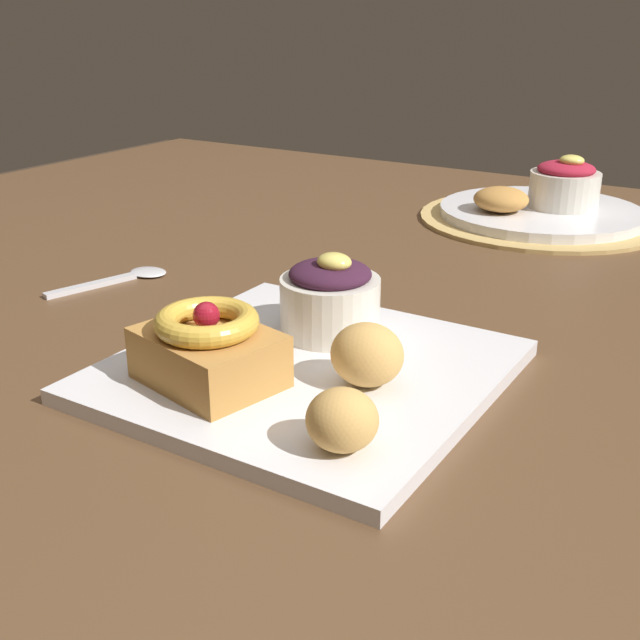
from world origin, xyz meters
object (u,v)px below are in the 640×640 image
at_px(berry_ramekin, 330,298).
at_px(back_ramekin, 565,184).
at_px(spoon, 125,278).
at_px(fritter_middle, 342,420).
at_px(back_pastry, 501,199).
at_px(front_plate, 306,371).
at_px(back_plate, 541,212).
at_px(fritter_front, 367,355).
at_px(cake_slice, 213,350).

distance_m(berry_ramekin, back_ramekin, 0.51).
bearing_deg(spoon, fritter_middle, -99.93).
xyz_separation_m(berry_ramekin, back_pastry, (-0.02, 0.44, -0.01)).
bearing_deg(front_plate, berry_ramekin, 104.20).
xyz_separation_m(front_plate, spoon, (-0.28, 0.09, -0.00)).
distance_m(berry_ramekin, back_plate, 0.49).
relative_size(fritter_front, back_ramekin, 0.59).
bearing_deg(cake_slice, back_plate, 85.96).
distance_m(back_ramekin, back_pastry, 0.09).
relative_size(fritter_front, fritter_middle, 1.18).
distance_m(fritter_middle, spoon, 0.41).
relative_size(fritter_front, spoon, 0.42).
bearing_deg(back_plate, back_ramekin, 38.93).
xyz_separation_m(cake_slice, back_ramekin, (0.06, 0.63, 0.01)).
xyz_separation_m(fritter_front, spoon, (-0.33, 0.10, -0.03)).
bearing_deg(berry_ramekin, back_ramekin, 85.16).
bearing_deg(fritter_middle, back_ramekin, 94.87).
relative_size(back_pastry, spoon, 0.55).
bearing_deg(back_plate, fritter_middle, -83.10).
bearing_deg(back_plate, spoon, -122.00).
distance_m(front_plate, fritter_middle, 0.12).
distance_m(fritter_middle, back_ramekin, 0.66).
bearing_deg(berry_ramekin, cake_slice, -100.13).
relative_size(berry_ramekin, fritter_middle, 1.82).
distance_m(berry_ramekin, fritter_front, 0.10).
xyz_separation_m(front_plate, back_plate, (0.01, 0.55, 0.01)).
bearing_deg(back_pastry, berry_ramekin, -87.72).
height_order(berry_ramekin, back_ramekin, back_ramekin).
bearing_deg(back_pastry, back_ramekin, 46.18).
height_order(back_ramekin, spoon, back_ramekin).
height_order(front_plate, back_pastry, back_pastry).
bearing_deg(fritter_middle, spoon, 153.36).
bearing_deg(spoon, cake_slice, -105.65).
xyz_separation_m(cake_slice, back_plate, (0.04, 0.61, -0.03)).
bearing_deg(spoon, back_plate, -15.29).
bearing_deg(front_plate, fritter_front, -5.58).
bearing_deg(fritter_front, back_plate, 94.93).
distance_m(cake_slice, spoon, 0.29).
relative_size(back_ramekin, back_pastry, 1.28).
height_order(fritter_middle, back_pastry, fritter_middle).
bearing_deg(berry_ramekin, spoon, 172.88).
bearing_deg(back_pastry, spoon, -120.93).
distance_m(fritter_front, back_pastry, 0.51).
distance_m(front_plate, fritter_front, 0.06).
distance_m(back_ramekin, spoon, 0.56).
xyz_separation_m(back_pastry, spoon, (-0.25, -0.41, -0.03)).
bearing_deg(back_ramekin, berry_ramekin, -94.84).
bearing_deg(spoon, berry_ramekin, -80.40).
bearing_deg(berry_ramekin, front_plate, -75.80).
xyz_separation_m(back_ramekin, spoon, (-0.31, -0.47, -0.04)).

